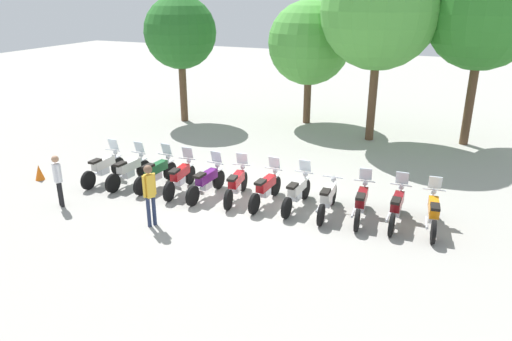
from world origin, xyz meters
The scene contains 20 objects.
ground_plane centered at (0.00, 0.00, 0.00)m, with size 80.00×80.00×0.00m, color #9E9B93.
motorcycle_0 centered at (-5.40, -0.32, 0.52)m, with size 0.62×2.19×1.37m.
motorcycle_1 centered at (-4.42, -0.21, 0.52)m, with size 0.62×2.19×1.37m.
motorcycle_2 centered at (-3.44, -0.03, 0.52)m, with size 0.62×2.19×1.37m.
motorcycle_3 centered at (-2.46, -0.09, 0.52)m, with size 0.62×2.19×1.37m.
motorcycle_4 centered at (-1.47, -0.09, 0.52)m, with size 0.62×2.19×1.37m.
motorcycle_5 centered at (-0.50, 0.08, 0.52)m, with size 0.62×2.18×1.37m.
motorcycle_6 centered at (0.49, 0.13, 0.52)m, with size 0.62×2.19×1.37m.
motorcycle_7 centered at (1.47, 0.23, 0.52)m, with size 0.62×2.19×1.37m.
motorcycle_8 centered at (2.45, 0.16, 0.50)m, with size 0.62×2.19×0.99m.
motorcycle_9 centered at (3.43, 0.22, 0.52)m, with size 0.62×2.19×1.37m.
motorcycle_10 centered at (4.42, 0.32, 0.52)m, with size 0.62×2.19×1.37m.
motorcycle_11 centered at (5.39, 0.33, 0.52)m, with size 0.62×2.19×1.37m.
person_0 centered at (-1.90, -2.54, 1.08)m, with size 0.32×0.39×1.82m.
person_1 centered at (-5.26, -2.51, 0.95)m, with size 0.39×0.29×1.64m.
tree_0 centered at (-7.17, 8.01, 4.35)m, with size 3.49×3.49×6.12m.
tree_1 centered at (-1.30, 10.07, 3.90)m, with size 3.97×3.97×5.90m.
tree_2 centered at (2.16, 8.36, 5.49)m, with size 4.86×4.86×7.94m.
tree_3 centered at (6.08, 9.29, 5.40)m, with size 4.48×4.48×7.66m.
traffic_cone centered at (-7.59, -1.12, 0.28)m, with size 0.32×0.32×0.55m, color orange.
Camera 1 is at (5.60, -12.66, 6.26)m, focal length 33.76 mm.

